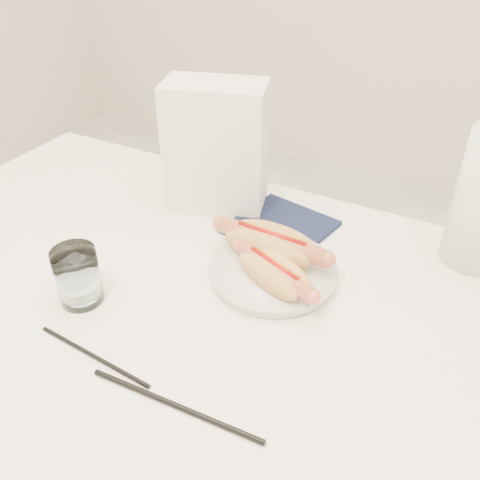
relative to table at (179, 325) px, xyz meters
The scene contains 9 objects.
table is the anchor object (origin of this frame).
plate 0.17m from the table, 45.45° to the left, with size 0.20×0.20×0.02m, color silver.
hotdog_left 0.20m from the table, 56.47° to the left, with size 0.20×0.08×0.05m.
hotdog_right 0.18m from the table, 32.75° to the left, with size 0.16×0.11×0.04m.
water_glass 0.18m from the table, 149.58° to the right, with size 0.07×0.07×0.09m, color white.
chopstick_near 0.17m from the table, 100.11° to the right, with size 0.01×0.01×0.20m, color black.
chopstick_far 0.22m from the table, 56.32° to the right, with size 0.01×0.01×0.24m, color black.
napkin_box 0.34m from the table, 106.96° to the left, with size 0.18×0.10×0.24m, color silver.
navy_napkin 0.27m from the table, 75.69° to the left, with size 0.16×0.16×0.01m, color #101733.
Camera 1 is at (0.38, -0.49, 1.28)m, focal length 38.92 mm.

